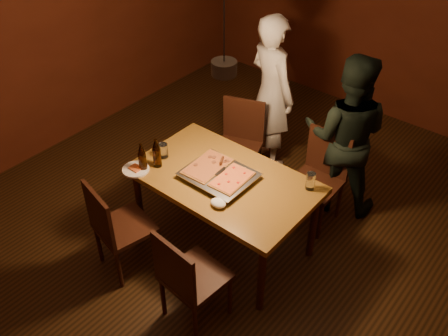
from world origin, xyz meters
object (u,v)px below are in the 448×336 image
Objects in this scene: chair_far_right at (321,170)px; plate_slice at (136,169)px; chair_far_left at (240,136)px; pizza_tray at (219,176)px; diner_white at (271,93)px; dining_table at (224,185)px; chair_near_right at (186,274)px; pendant_lamp at (224,67)px; diner_dark at (345,136)px; beer_bottle_a at (142,157)px; beer_bottle_b at (157,153)px; chair_near_left at (114,222)px.

plate_slice is at bearing 47.68° from chair_far_right.
chair_far_left is 1.11× the size of chair_far_right.
diner_white is (-0.41, 1.30, 0.05)m from pizza_tray.
dining_table is at bearing 31.81° from plate_slice.
pendant_lamp is at bearing 115.39° from chair_near_right.
diner_dark reaches higher than dining_table.
beer_bottle_a is 0.12m from beer_bottle_b.
diner_white reaches higher than dining_table.
pizza_tray is 2.44× the size of plate_slice.
pizza_tray is 0.65m from beer_bottle_a.
chair_far_left is 0.97m from pizza_tray.
chair_far_left is (-0.46, 0.81, -0.14)m from dining_table.
dining_table is 0.74m from plate_slice.
chair_far_left is 1.56m from pendant_lamp.
chair_far_right is at bearing 56.66° from pizza_tray.
diner_dark is (0.17, 1.93, 0.25)m from chair_near_right.
beer_bottle_a reaches higher than chair_far_right.
chair_far_left is at bearing 111.82° from pizza_tray.
beer_bottle_a is at bearing -156.36° from pizza_tray.
beer_bottle_b is 0.24× the size of pendant_lamp.
diner_white is at bearing 101.24° from chair_near_left.
dining_table is 0.96m from chair_far_right.
chair_far_right is 1.60m from beer_bottle_a.
chair_near_right is 0.88× the size of pizza_tray.
beer_bottle_a reaches higher than dining_table.
plate_slice is (-0.60, -0.36, -0.01)m from pizza_tray.
chair_near_left is (-0.49, -0.79, -0.14)m from dining_table.
dining_table is 0.88m from chair_near_right.
chair_far_right is 0.97× the size of chair_near_left.
pizza_tray reaches higher than plate_slice.
diner_dark is (0.92, -0.15, -0.04)m from diner_white.
plate_slice is (-0.94, 0.41, 0.22)m from chair_near_right.
chair_far_right is 1.88m from chair_near_left.
pendant_lamp is (0.51, 0.76, 1.22)m from chair_near_left.
diner_dark reaches higher than chair_near_right.
chair_far_left is at bearing 101.68° from chair_near_left.
pendant_lamp reaches higher than plate_slice.
diner_white is (0.02, 0.46, 0.29)m from chair_far_left.
diner_white is 1.05× the size of diner_dark.
beer_bottle_a is (-0.59, -0.34, 0.20)m from dining_table.
chair_near_right is 1.08m from beer_bottle_b.
beer_bottle_a is 1.13× the size of plate_slice.
pendant_lamp reaches higher than chair_far_right.
dining_table is at bearing 126.24° from diner_white.
beer_bottle_b is at bearing 32.09° from diner_dark.
plate_slice is 0.14× the size of diner_dark.
chair_near_right is (0.80, -0.02, 0.00)m from chair_near_left.
dining_table is 1.09m from pendant_lamp.
chair_near_right is 2.15× the size of plate_slice.
plate_slice is (-1.07, -1.23, 0.22)m from chair_far_right.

